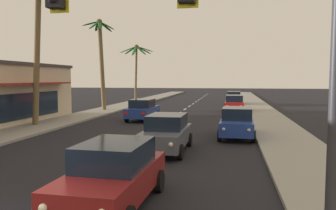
# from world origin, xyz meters

# --- Properties ---
(sidewalk_right) EXTENTS (3.20, 110.00, 0.14)m
(sidewalk_right) POSITION_xyz_m (7.80, 20.00, 0.07)
(sidewalk_right) COLOR gray
(sidewalk_right) RESTS_ON ground
(sidewalk_left) EXTENTS (3.20, 110.00, 0.14)m
(sidewalk_left) POSITION_xyz_m (-7.80, 20.00, 0.07)
(sidewalk_left) COLOR gray
(sidewalk_left) RESTS_ON ground
(lane_markings) EXTENTS (4.28, 86.35, 0.01)m
(lane_markings) POSITION_xyz_m (0.44, 19.22, 0.00)
(lane_markings) COLOR silver
(lane_markings) RESTS_ON ground
(traffic_signal_mast) EXTENTS (11.03, 0.41, 6.68)m
(traffic_signal_mast) POSITION_xyz_m (2.94, 0.68, 4.78)
(traffic_signal_mast) COLOR #2D2D33
(traffic_signal_mast) RESTS_ON ground
(sedan_lead_at_stop_bar) EXTENTS (2.04, 4.49, 1.68)m
(sedan_lead_at_stop_bar) POSITION_xyz_m (1.88, 2.21, 0.85)
(sedan_lead_at_stop_bar) COLOR maroon
(sedan_lead_at_stop_bar) RESTS_ON ground
(sedan_third_in_queue) EXTENTS (1.99, 4.47, 1.68)m
(sedan_third_in_queue) POSITION_xyz_m (1.97, 9.01, 0.85)
(sedan_third_in_queue) COLOR #4C515B
(sedan_third_in_queue) RESTS_ON ground
(sedan_oncoming_far) EXTENTS (2.03, 4.48, 1.68)m
(sedan_oncoming_far) POSITION_xyz_m (-2.03, 19.97, 0.85)
(sedan_oncoming_far) COLOR navy
(sedan_oncoming_far) RESTS_ON ground
(sedan_parked_nearest_kerb) EXTENTS (2.07, 4.50, 1.68)m
(sedan_parked_nearest_kerb) POSITION_xyz_m (5.19, 13.34, 0.85)
(sedan_parked_nearest_kerb) COLOR navy
(sedan_parked_nearest_kerb) RESTS_ON ground
(sedan_parked_mid_kerb) EXTENTS (1.98, 4.47, 1.68)m
(sedan_parked_mid_kerb) POSITION_xyz_m (5.23, 37.43, 0.85)
(sedan_parked_mid_kerb) COLOR red
(sedan_parked_mid_kerb) RESTS_ON ground
(sedan_parked_far_kerb) EXTENTS (1.97, 4.46, 1.68)m
(sedan_parked_far_kerb) POSITION_xyz_m (5.20, 27.83, 0.85)
(sedan_parked_far_kerb) COLOR red
(sedan_parked_far_kerb) RESTS_ON ground
(palm_left_second) EXTENTS (4.22, 4.21, 10.23)m
(palm_left_second) POSITION_xyz_m (-8.01, 15.17, 6.88)
(palm_left_second) COLOR brown
(palm_left_second) RESTS_ON ground
(palm_left_third) EXTENTS (3.31, 2.92, 9.31)m
(palm_left_third) POSITION_xyz_m (-8.18, 26.84, 5.89)
(palm_left_third) COLOR brown
(palm_left_third) RESTS_ON ground
(palm_left_farthest) EXTENTS (4.52, 4.43, 7.88)m
(palm_left_farthest) POSITION_xyz_m (-7.75, 38.52, 6.00)
(palm_left_farthest) COLOR brown
(palm_left_farthest) RESTS_ON ground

